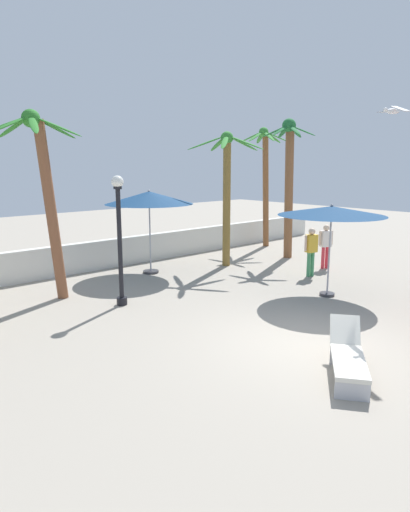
% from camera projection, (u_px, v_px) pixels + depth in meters
% --- Properties ---
extents(ground_plane, '(56.00, 56.00, 0.00)m').
position_uv_depth(ground_plane, '(308.00, 344.00, 9.48)').
color(ground_plane, '#9E9384').
extents(boundary_wall, '(25.20, 0.30, 1.03)m').
position_uv_depth(boundary_wall, '(92.00, 256.00, 15.92)').
color(boundary_wall, silver).
rests_on(boundary_wall, ground_plane).
extents(patio_umbrella_0, '(2.97, 2.97, 2.85)m').
position_uv_depth(patio_umbrella_0, '(149.00, 198.00, 15.13)').
color(patio_umbrella_0, '#333338').
rests_on(patio_umbrella_0, ground_plane).
extents(patio_umbrella_2, '(2.95, 2.95, 2.62)m').
position_uv_depth(patio_umbrella_2, '(332.00, 211.00, 12.45)').
color(patio_umbrella_2, '#333338').
rests_on(patio_umbrella_2, ground_plane).
extents(palm_tree_0, '(2.59, 2.74, 4.82)m').
position_uv_depth(palm_tree_0, '(227.00, 183.00, 16.18)').
color(palm_tree_0, olive).
rests_on(palm_tree_0, ground_plane).
extents(palm_tree_1, '(2.52, 2.48, 5.06)m').
position_uv_depth(palm_tree_1, '(44.00, 183.00, 11.89)').
color(palm_tree_1, brown).
rests_on(palm_tree_1, ground_plane).
extents(palm_tree_2, '(2.22, 2.09, 5.26)m').
position_uv_depth(palm_tree_2, '(265.00, 174.00, 19.99)').
color(palm_tree_2, brown).
rests_on(palm_tree_2, ground_plane).
extents(palm_tree_3, '(2.05, 1.92, 5.39)m').
position_uv_depth(palm_tree_3, '(289.00, 175.00, 17.50)').
color(palm_tree_3, brown).
rests_on(palm_tree_3, ground_plane).
extents(lamp_post_0, '(0.31, 0.31, 3.41)m').
position_uv_depth(lamp_post_0, '(119.00, 234.00, 11.72)').
color(lamp_post_0, black).
rests_on(lamp_post_0, ground_plane).
extents(lounge_chair_0, '(1.86, 1.54, 0.84)m').
position_uv_depth(lounge_chair_0, '(348.00, 355.00, 7.99)').
color(lounge_chair_0, '#B7B7BC').
rests_on(lounge_chair_0, ground_plane).
extents(guest_0, '(0.52, 0.37, 1.59)m').
position_uv_depth(guest_0, '(326.00, 242.00, 16.11)').
color(guest_0, '#D8333F').
rests_on(guest_0, ground_plane).
extents(guest_1, '(0.54, 0.33, 1.64)m').
position_uv_depth(guest_1, '(311.00, 247.00, 14.96)').
color(guest_1, '#3F8C59').
rests_on(guest_1, ground_plane).
extents(seagull_1, '(0.81, 1.04, 0.19)m').
position_uv_depth(seagull_1, '(392.00, 111.00, 9.99)').
color(seagull_1, white).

